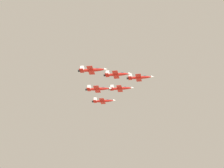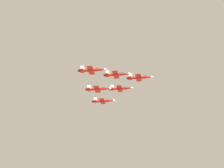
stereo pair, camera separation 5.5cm
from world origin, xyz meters
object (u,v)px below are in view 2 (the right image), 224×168
(jet_left_wingman, at_px, (121,88))
(jet_right_wingman, at_px, (117,74))
(jet_left_outer, at_px, (103,101))
(jet_slot_rear, at_px, (98,89))
(jet_lead, at_px, (140,77))
(jet_right_outer, at_px, (92,70))

(jet_left_wingman, relative_size, jet_right_wingman, 1.00)
(jet_left_outer, height_order, jet_slot_rear, jet_left_outer)
(jet_left_wingman, bearing_deg, jet_right_wingman, -89.45)
(jet_lead, xyz_separation_m, jet_right_outer, (-6.65, -37.10, -5.30))
(jet_left_wingman, xyz_separation_m, jet_left_outer, (-18.84, 0.29, -3.79))
(jet_left_outer, bearing_deg, jet_lead, -40.32)
(jet_right_wingman, xyz_separation_m, jet_right_outer, (-3.33, -18.55, -2.27))
(jet_left_outer, bearing_deg, jet_left_wingman, -40.32)
(jet_right_wingman, relative_size, jet_slot_rear, 1.01)
(jet_right_outer, bearing_deg, jet_left_outer, 89.59)
(jet_right_wingman, height_order, jet_slot_rear, jet_right_wingman)
(jet_left_wingman, xyz_separation_m, jet_right_outer, (12.19, -37.40, -3.57))
(jet_left_outer, bearing_deg, jet_slot_rear, -89.95)
(jet_left_wingman, xyz_separation_m, jet_slot_rear, (-3.33, -18.55, -5.28))
(jet_lead, relative_size, jet_left_wingman, 1.02)
(jet_right_wingman, height_order, jet_right_outer, jet_right_wingman)
(jet_right_outer, bearing_deg, jet_lead, 39.95)
(jet_right_wingman, bearing_deg, jet_left_outer, 112.28)
(jet_left_wingman, distance_m, jet_right_wingman, 24.45)
(jet_left_wingman, relative_size, jet_left_outer, 1.02)
(jet_lead, xyz_separation_m, jet_right_wingman, (-3.33, -18.55, -3.03))
(jet_right_wingman, bearing_deg, jet_right_outer, -138.77)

